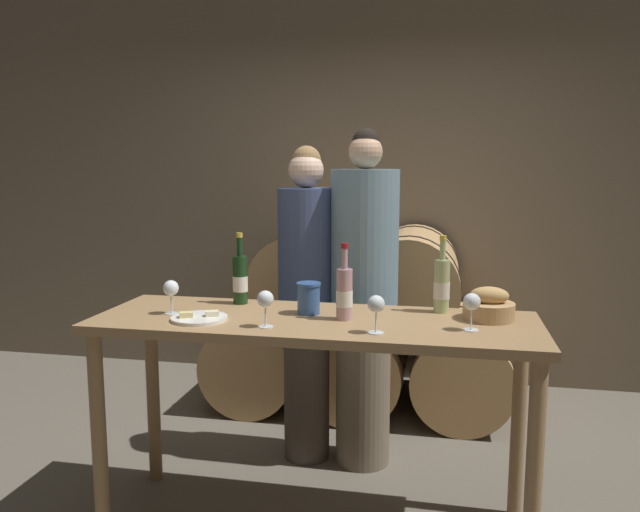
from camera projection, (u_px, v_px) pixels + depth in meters
name	position (u px, v px, depth m)	size (l,w,h in m)	color
stone_wall_back	(372.00, 164.00, 4.60)	(10.00, 0.12, 3.20)	#7F705B
barrel_stack	(360.00, 325.00, 4.17)	(1.96, 0.97, 1.18)	tan
tasting_table	(314.00, 349.00, 2.66)	(1.88, 0.63, 0.95)	#99754C
person_left	(306.00, 301.00, 3.32)	(0.30, 0.30, 1.69)	#4C4238
person_right	(364.00, 298.00, 3.26)	(0.35, 0.35, 1.78)	#756651
wine_bottle_red	(240.00, 279.00, 2.91)	(0.07, 0.07, 0.33)	#193819
wine_bottle_white	(442.00, 285.00, 2.74)	(0.07, 0.07, 0.34)	#ADBC7F
wine_bottle_rose	(344.00, 293.00, 2.61)	(0.07, 0.07, 0.32)	#BC8E93
blue_crock	(309.00, 297.00, 2.72)	(0.11, 0.11, 0.14)	#335693
bread_basket	(489.00, 307.00, 2.62)	(0.21, 0.21, 0.14)	tan
cheese_plate	(199.00, 318.00, 2.62)	(0.24, 0.24, 0.04)	white
wine_glass_far_left	(171.00, 289.00, 2.71)	(0.07, 0.07, 0.15)	white
wine_glass_left	(265.00, 300.00, 2.49)	(0.07, 0.07, 0.15)	white
wine_glass_center	(376.00, 305.00, 2.40)	(0.07, 0.07, 0.15)	white
wine_glass_right	(472.00, 303.00, 2.44)	(0.07, 0.07, 0.15)	white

